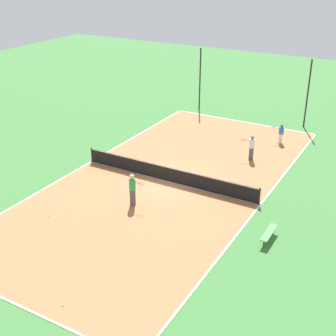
{
  "coord_description": "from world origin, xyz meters",
  "views": [
    {
      "loc": [
        12.46,
        -21.95,
        12.73
      ],
      "look_at": [
        0.0,
        0.0,
        0.9
      ],
      "focal_mm": 50.0,
      "sensor_mm": 36.0,
      "label": 1
    }
  ],
  "objects_px": {
    "tennis_ball_far_baseline": "(261,162)",
    "tennis_ball_near_net": "(48,216)",
    "player_far_green": "(132,187)",
    "fence_post_back_right": "(308,94)",
    "fence_post_back_left": "(200,79)",
    "player_near_blue": "(281,133)",
    "tennis_net": "(168,174)",
    "player_near_white": "(252,146)",
    "bench": "(269,233)",
    "tennis_ball_midcourt": "(63,306)"
  },
  "relations": [
    {
      "from": "tennis_ball_far_baseline",
      "to": "tennis_ball_near_net",
      "type": "distance_m",
      "value": 14.19
    },
    {
      "from": "player_far_green",
      "to": "tennis_ball_near_net",
      "type": "height_order",
      "value": "player_far_green"
    },
    {
      "from": "player_far_green",
      "to": "fence_post_back_right",
      "type": "relative_size",
      "value": 0.35
    },
    {
      "from": "fence_post_back_left",
      "to": "fence_post_back_right",
      "type": "relative_size",
      "value": 1.0
    },
    {
      "from": "tennis_ball_near_net",
      "to": "fence_post_back_right",
      "type": "bearing_deg",
      "value": 68.53
    },
    {
      "from": "player_far_green",
      "to": "player_near_blue",
      "type": "height_order",
      "value": "player_far_green"
    },
    {
      "from": "fence_post_back_left",
      "to": "tennis_ball_near_net",
      "type": "bearing_deg",
      "value": -86.68
    },
    {
      "from": "player_far_green",
      "to": "tennis_ball_near_net",
      "type": "relative_size",
      "value": 27.13
    },
    {
      "from": "player_far_green",
      "to": "tennis_ball_near_net",
      "type": "distance_m",
      "value": 4.66
    },
    {
      "from": "tennis_net",
      "to": "player_near_white",
      "type": "bearing_deg",
      "value": 59.75
    },
    {
      "from": "bench",
      "to": "player_near_blue",
      "type": "relative_size",
      "value": 1.17
    },
    {
      "from": "bench",
      "to": "fence_post_back_right",
      "type": "bearing_deg",
      "value": 9.27
    },
    {
      "from": "player_near_blue",
      "to": "tennis_ball_far_baseline",
      "type": "distance_m",
      "value": 3.98
    },
    {
      "from": "player_near_white",
      "to": "tennis_net",
      "type": "bearing_deg",
      "value": 59.15
    },
    {
      "from": "fence_post_back_left",
      "to": "fence_post_back_right",
      "type": "xyz_separation_m",
      "value": [
        9.18,
        0.0,
        0.0
      ]
    },
    {
      "from": "tennis_net",
      "to": "bench",
      "type": "relative_size",
      "value": 6.85
    },
    {
      "from": "player_near_blue",
      "to": "fence_post_back_left",
      "type": "xyz_separation_m",
      "value": [
        -8.61,
        4.29,
        1.83
      ]
    },
    {
      "from": "player_far_green",
      "to": "bench",
      "type": "bearing_deg",
      "value": 0.76
    },
    {
      "from": "player_far_green",
      "to": "tennis_ball_far_baseline",
      "type": "xyz_separation_m",
      "value": [
        4.21,
        8.86,
        -1.04
      ]
    },
    {
      "from": "bench",
      "to": "player_near_white",
      "type": "bearing_deg",
      "value": 25.56
    },
    {
      "from": "player_far_green",
      "to": "tennis_ball_midcourt",
      "type": "distance_m",
      "value": 8.44
    },
    {
      "from": "player_far_green",
      "to": "tennis_ball_midcourt",
      "type": "xyz_separation_m",
      "value": [
        2.05,
        -8.12,
        -1.04
      ]
    },
    {
      "from": "bench",
      "to": "player_far_green",
      "type": "distance_m",
      "value": 7.61
    },
    {
      "from": "tennis_ball_far_baseline",
      "to": "fence_post_back_left",
      "type": "relative_size",
      "value": 0.01
    },
    {
      "from": "tennis_ball_far_baseline",
      "to": "tennis_ball_midcourt",
      "type": "xyz_separation_m",
      "value": [
        -2.16,
        -16.98,
        0.0
      ]
    },
    {
      "from": "player_near_white",
      "to": "tennis_ball_far_baseline",
      "type": "relative_size",
      "value": 25.25
    },
    {
      "from": "bench",
      "to": "fence_post_back_right",
      "type": "relative_size",
      "value": 0.32
    },
    {
      "from": "bench",
      "to": "player_far_green",
      "type": "relative_size",
      "value": 0.92
    },
    {
      "from": "fence_post_back_right",
      "to": "player_near_white",
      "type": "bearing_deg",
      "value": -99.64
    },
    {
      "from": "player_far_green",
      "to": "tennis_net",
      "type": "bearing_deg",
      "value": 83.77
    },
    {
      "from": "tennis_ball_far_baseline",
      "to": "fence_post_back_right",
      "type": "distance_m",
      "value": 8.62
    },
    {
      "from": "tennis_ball_midcourt",
      "to": "tennis_ball_near_net",
      "type": "relative_size",
      "value": 1.0
    },
    {
      "from": "player_near_white",
      "to": "tennis_ball_near_net",
      "type": "xyz_separation_m",
      "value": [
        -6.62,
        -12.21,
        -0.96
      ]
    },
    {
      "from": "tennis_net",
      "to": "bench",
      "type": "distance_m",
      "value": 7.93
    },
    {
      "from": "tennis_net",
      "to": "tennis_ball_far_baseline",
      "type": "relative_size",
      "value": 170.22
    },
    {
      "from": "bench",
      "to": "player_far_green",
      "type": "height_order",
      "value": "player_far_green"
    },
    {
      "from": "player_far_green",
      "to": "tennis_ball_near_net",
      "type": "bearing_deg",
      "value": -135.87
    },
    {
      "from": "player_near_blue",
      "to": "fence_post_back_left",
      "type": "relative_size",
      "value": 0.27
    },
    {
      "from": "player_near_white",
      "to": "tennis_ball_near_net",
      "type": "relative_size",
      "value": 25.25
    },
    {
      "from": "tennis_net",
      "to": "fence_post_back_left",
      "type": "bearing_deg",
      "value": 108.62
    },
    {
      "from": "player_near_white",
      "to": "player_far_green",
      "type": "bearing_deg",
      "value": 68.21
    },
    {
      "from": "fence_post_back_left",
      "to": "tennis_ball_far_baseline",
      "type": "bearing_deg",
      "value": -43.8
    },
    {
      "from": "tennis_net",
      "to": "fence_post_back_left",
      "type": "xyz_separation_m",
      "value": [
        -4.59,
        13.62,
        2.13
      ]
    },
    {
      "from": "bench",
      "to": "fence_post_back_right",
      "type": "xyz_separation_m",
      "value": [
        -2.72,
        16.7,
        2.27
      ]
    },
    {
      "from": "player_near_blue",
      "to": "fence_post_back_right",
      "type": "distance_m",
      "value": 4.7
    },
    {
      "from": "fence_post_back_right",
      "to": "player_near_blue",
      "type": "bearing_deg",
      "value": -97.56
    },
    {
      "from": "tennis_ball_far_baseline",
      "to": "tennis_net",
      "type": "bearing_deg",
      "value": -126.11
    },
    {
      "from": "player_near_blue",
      "to": "bench",
      "type": "bearing_deg",
      "value": 100.58
    },
    {
      "from": "tennis_ball_midcourt",
      "to": "fence_post_back_left",
      "type": "xyz_separation_m",
      "value": [
        -6.38,
        25.17,
        2.6
      ]
    },
    {
      "from": "player_near_blue",
      "to": "player_far_green",
      "type": "bearing_deg",
      "value": 67.2
    }
  ]
}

